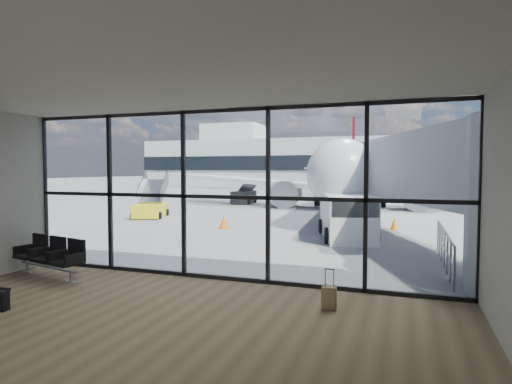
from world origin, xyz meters
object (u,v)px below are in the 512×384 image
Objects in this scene: backpack at (0,300)px; airliner at (350,173)px; seating_row at (52,254)px; belt_loader at (244,196)px; mobile_stairs at (151,208)px; suitcase at (329,298)px; service_van at (347,216)px.

airliner is (3.65, 28.47, 2.43)m from backpack.
backpack is at bearing -52.09° from seating_row.
belt_loader is at bearing 111.57° from seating_row.
suitcase is at bearing -64.78° from mobile_stairs.
belt_loader is 11.95m from mobile_stairs.
suitcase reaches higher than backpack.
seating_row is 0.07× the size of airliner.
service_van is 1.30× the size of mobile_stairs.
suitcase is at bearing -70.07° from belt_loader.
airliner reaches higher than suitcase.
airliner is 16.37m from mobile_stairs.
service_van is at bearing -38.16° from mobile_stairs.
seating_row reaches higher than backpack.
belt_loader is (-10.82, 16.24, -0.33)m from service_van.
backpack is at bearing -102.75° from airliner.
mobile_stairs reaches higher than backpack.
airliner reaches higher than service_van.
mobile_stairs is (-5.62, 13.44, -0.04)m from seating_row.
seating_row is 0.68× the size of mobile_stairs.
service_van is at bearing -88.94° from airliner.
backpack is 0.55× the size of suitcase.
mobile_stairs reaches higher than belt_loader.
service_van is at bearing 65.52° from seating_row.
belt_loader reaches higher than service_van.
seating_row is at bearing -142.63° from service_van.
mobile_stairs is at bearing 144.94° from service_van.
suitcase is (6.38, 2.32, 0.03)m from backpack.
mobile_stairs reaches higher than service_van.
seating_row is 0.52× the size of service_van.
airliner reaches higher than mobile_stairs.
backpack is 0.10× the size of service_van.
service_van is at bearing -60.82° from belt_loader.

